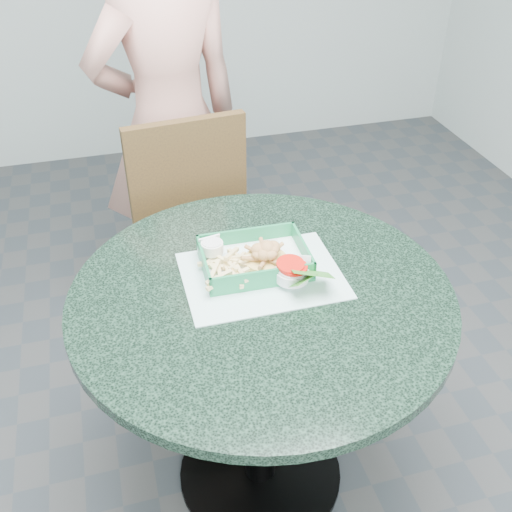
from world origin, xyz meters
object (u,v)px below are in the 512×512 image
object	(u,v)px
diner_person	(168,108)
food_basket	(254,268)
crab_sandwich	(266,260)
cafe_table	(261,345)
dining_chair	(197,237)
sauce_ramekin	(212,254)

from	to	relation	value
diner_person	food_basket	size ratio (longest dim) A/B	6.36
diner_person	crab_sandwich	xyz separation A→B (m)	(0.11, -0.91, -0.07)
cafe_table	diner_person	bearing A→B (deg)	94.33
food_basket	crab_sandwich	world-z (taller)	crab_sandwich
dining_chair	diner_person	size ratio (longest dim) A/B	0.53
crab_sandwich	sauce_ramekin	bearing A→B (deg)	153.20
cafe_table	food_basket	world-z (taller)	food_basket
food_basket	sauce_ramekin	distance (m)	0.12
dining_chair	sauce_ramekin	world-z (taller)	dining_chair
food_basket	diner_person	bearing A→B (deg)	95.42
food_basket	crab_sandwich	size ratio (longest dim) A/B	2.41
dining_chair	diner_person	xyz separation A→B (m)	(-0.02, 0.36, 0.34)
dining_chair	crab_sandwich	size ratio (longest dim) A/B	8.17
food_basket	sauce_ramekin	world-z (taller)	sauce_ramekin
dining_chair	food_basket	world-z (taller)	dining_chair
diner_person	food_basket	distance (m)	0.90
diner_person	sauce_ramekin	bearing A→B (deg)	76.02
diner_person	dining_chair	bearing A→B (deg)	80.03
crab_sandwich	sauce_ramekin	size ratio (longest dim) A/B	1.92
dining_chair	diner_person	distance (m)	0.50
cafe_table	food_basket	xyz separation A→B (m)	(0.01, 0.10, 0.19)
food_basket	crab_sandwich	bearing A→B (deg)	-35.54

